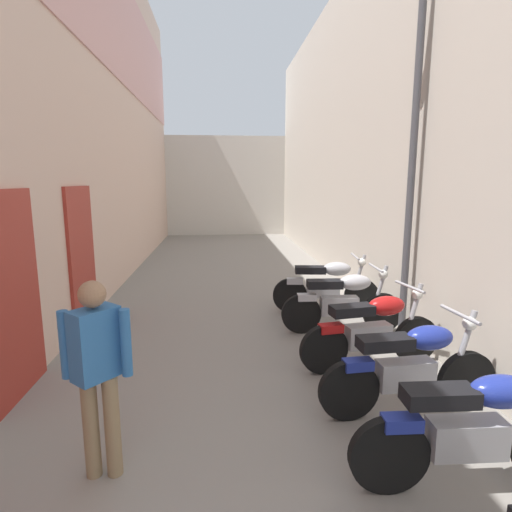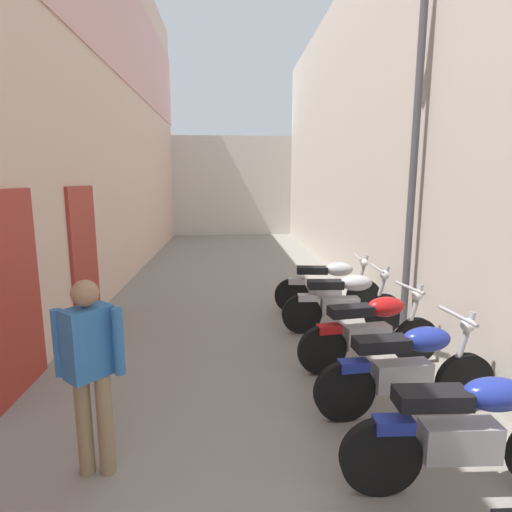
% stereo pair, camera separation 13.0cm
% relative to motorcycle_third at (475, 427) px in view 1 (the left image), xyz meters
% --- Properties ---
extents(ground_plane, '(34.85, 34.85, 0.00)m').
position_rel_motorcycle_third_xyz_m(ground_plane, '(-1.54, 3.60, -0.50)').
color(ground_plane, gray).
extents(building_left, '(0.45, 18.85, 7.99)m').
position_rel_motorcycle_third_xyz_m(building_left, '(-4.21, 5.55, 3.52)').
color(building_left, beige).
rests_on(building_left, ground).
extents(building_right, '(0.45, 18.85, 6.66)m').
position_rel_motorcycle_third_xyz_m(building_right, '(1.14, 5.59, 2.83)').
color(building_right, beige).
rests_on(building_right, ground).
extents(building_far_end, '(7.96, 2.00, 4.11)m').
position_rel_motorcycle_third_xyz_m(building_far_end, '(-1.54, 16.02, 1.55)').
color(building_far_end, beige).
rests_on(building_far_end, ground).
extents(motorcycle_third, '(1.85, 0.58, 1.04)m').
position_rel_motorcycle_third_xyz_m(motorcycle_third, '(0.00, 0.00, 0.00)').
color(motorcycle_third, black).
rests_on(motorcycle_third, ground).
extents(motorcycle_fourth, '(1.85, 0.58, 1.04)m').
position_rel_motorcycle_third_xyz_m(motorcycle_fourth, '(-0.00, 1.03, 0.00)').
color(motorcycle_fourth, black).
rests_on(motorcycle_fourth, ground).
extents(motorcycle_fifth, '(1.84, 0.58, 1.04)m').
position_rel_motorcycle_third_xyz_m(motorcycle_fifth, '(-0.00, 2.06, 0.00)').
color(motorcycle_fifth, black).
rests_on(motorcycle_fifth, ground).
extents(motorcycle_sixth, '(1.85, 0.58, 1.04)m').
position_rel_motorcycle_third_xyz_m(motorcycle_sixth, '(-0.00, 3.28, 0.00)').
color(motorcycle_sixth, black).
rests_on(motorcycle_sixth, ground).
extents(motorcycle_seventh, '(1.85, 0.58, 1.04)m').
position_rel_motorcycle_third_xyz_m(motorcycle_seventh, '(-0.00, 4.26, 0.00)').
color(motorcycle_seventh, black).
rests_on(motorcycle_seventh, ground).
extents(pedestrian_mid_alley, '(0.52, 0.39, 1.57)m').
position_rel_motorcycle_third_xyz_m(pedestrian_mid_alley, '(-2.78, 0.39, 0.42)').
color(pedestrian_mid_alley, '#8C7251').
rests_on(pedestrian_mid_alley, ground).
extents(street_lamp, '(0.79, 0.18, 5.06)m').
position_rel_motorcycle_third_xyz_m(street_lamp, '(0.71, 2.96, 2.43)').
color(street_lamp, '#47474C').
rests_on(street_lamp, ground).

